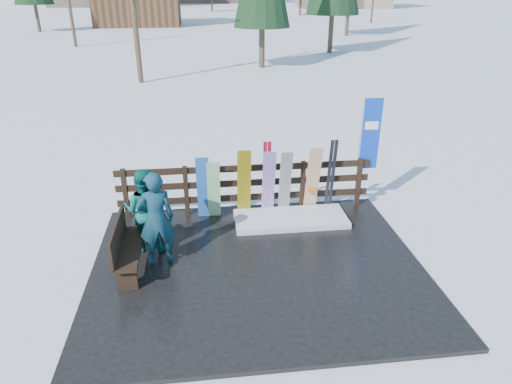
{
  "coord_description": "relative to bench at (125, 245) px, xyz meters",
  "views": [
    {
      "loc": [
        -0.87,
        -7.0,
        4.79
      ],
      "look_at": [
        0.09,
        1.0,
        1.1
      ],
      "focal_mm": 32.0,
      "sensor_mm": 36.0,
      "label": 1
    }
  ],
  "objects": [
    {
      "name": "bench",
      "position": [
        0.0,
        0.0,
        0.0
      ],
      "size": [
        0.41,
        1.5,
        0.97
      ],
      "color": "black",
      "rests_on": "deck"
    },
    {
      "name": "snowboard_5",
      "position": [
        3.8,
        1.84,
        0.28
      ],
      "size": [
        0.29,
        0.41,
        1.59
      ],
      "primitive_type": "cube",
      "rotation": [
        0.24,
        0.0,
        0.0
      ],
      "color": "silver",
      "rests_on": "deck"
    },
    {
      "name": "snowboard_0",
      "position": [
        1.41,
        1.84,
        0.21
      ],
      "size": [
        0.28,
        0.24,
        1.46
      ],
      "primitive_type": "cube",
      "rotation": [
        0.15,
        0.0,
        0.0
      ],
      "color": "blue",
      "rests_on": "deck"
    },
    {
      "name": "ski_pair_b",
      "position": [
        4.22,
        1.91,
        0.34
      ],
      "size": [
        0.17,
        0.22,
        1.7
      ],
      "color": "black",
      "rests_on": "deck"
    },
    {
      "name": "ski_pair_a",
      "position": [
        2.78,
        1.91,
        0.35
      ],
      "size": [
        0.16,
        0.24,
        1.72
      ],
      "color": "maroon",
      "rests_on": "deck"
    },
    {
      "name": "snowboard_2",
      "position": [
        2.29,
        1.84,
        0.28
      ],
      "size": [
        0.29,
        0.32,
        1.59
      ],
      "primitive_type": "cube",
      "rotation": [
        0.18,
        0.0,
        0.0
      ],
      "color": "yellow",
      "rests_on": "deck"
    },
    {
      "name": "snow_patch",
      "position": [
        3.26,
        1.46,
        -0.46
      ],
      "size": [
        2.42,
        1.0,
        0.12
      ],
      "primitive_type": "cube",
      "color": "white",
      "rests_on": "deck"
    },
    {
      "name": "fence",
      "position": [
        2.33,
        2.06,
        0.14
      ],
      "size": [
        5.6,
        0.1,
        1.15
      ],
      "color": "black",
      "rests_on": "deck"
    },
    {
      "name": "ground",
      "position": [
        2.33,
        -0.14,
        -0.6
      ],
      "size": [
        700.0,
        700.0,
        0.0
      ],
      "primitive_type": "plane",
      "color": "white",
      "rests_on": "ground"
    },
    {
      "name": "rental_flag",
      "position": [
        5.06,
        2.11,
        1.09
      ],
      "size": [
        0.45,
        0.04,
        2.6
      ],
      "color": "silver",
      "rests_on": "deck"
    },
    {
      "name": "person_front",
      "position": [
        0.56,
        0.17,
        0.39
      ],
      "size": [
        0.74,
        0.56,
        1.81
      ],
      "primitive_type": "imported",
      "rotation": [
        0.0,
        0.0,
        3.35
      ],
      "color": "#175358",
      "rests_on": "deck"
    },
    {
      "name": "snowboard_1",
      "position": [
        1.63,
        1.84,
        0.16
      ],
      "size": [
        0.27,
        0.23,
        1.35
      ],
      "primitive_type": "cube",
      "rotation": [
        0.15,
        0.0,
        0.0
      ],
      "color": "white",
      "rests_on": "deck"
    },
    {
      "name": "snowboard_4",
      "position": [
        3.19,
        1.84,
        0.24
      ],
      "size": [
        0.25,
        0.32,
        1.51
      ],
      "primitive_type": "cube",
      "rotation": [
        0.19,
        0.0,
        0.0
      ],
      "color": "black",
      "rests_on": "deck"
    },
    {
      "name": "deck",
      "position": [
        2.33,
        -0.14,
        -0.56
      ],
      "size": [
        6.0,
        5.0,
        0.08
      ],
      "primitive_type": "cube",
      "color": "black",
      "rests_on": "ground"
    },
    {
      "name": "snowboard_3",
      "position": [
        2.82,
        1.84,
        0.26
      ],
      "size": [
        0.28,
        0.36,
        1.54
      ],
      "primitive_type": "cube",
      "rotation": [
        0.22,
        0.0,
        0.0
      ],
      "color": "silver",
      "rests_on": "deck"
    },
    {
      "name": "person_back",
      "position": [
        0.29,
        0.73,
        0.31
      ],
      "size": [
        0.91,
        0.77,
        1.65
      ],
      "primitive_type": "imported",
      "rotation": [
        0.0,
        0.0,
        2.95
      ],
      "color": "#0C5B52",
      "rests_on": "deck"
    }
  ]
}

